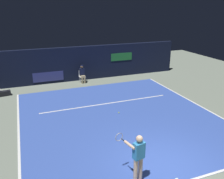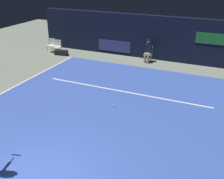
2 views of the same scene
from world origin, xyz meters
TOP-DOWN VIEW (x-y plane):
  - ground_plane at (0.00, 4.33)m, footprint 30.60×30.60m
  - court_surface at (0.00, 4.33)m, footprint 9.94×10.67m
  - line_sideline_right at (-4.92, 4.33)m, footprint 0.10×10.67m
  - line_service at (0.00, 6.20)m, footprint 7.75×0.10m
  - back_wall at (-0.00, 11.48)m, footprint 15.56×0.33m
  - line_judge_on_chair at (-0.31, 10.74)m, footprint 0.46×0.54m
  - courtside_chair_near at (-6.16, 10.02)m, footprint 0.50×0.48m
  - courtside_chair_far at (-6.70, 10.15)m, footprint 0.47×0.45m
  - tennis_ball at (0.16, 4.72)m, footprint 0.07×0.07m
  - equipment_bag at (-5.75, 9.80)m, footprint 0.88×0.45m

SIDE VIEW (x-z plane):
  - ground_plane at x=0.00m, z-range 0.00..0.00m
  - court_surface at x=0.00m, z-range 0.00..0.01m
  - line_sideline_right at x=-4.92m, z-range 0.01..0.02m
  - line_service at x=0.00m, z-range 0.01..0.02m
  - tennis_ball at x=0.16m, z-range 0.01..0.08m
  - equipment_bag at x=-5.75m, z-range 0.00..0.32m
  - courtside_chair_near at x=-6.16m, z-range 0.06..0.94m
  - courtside_chair_far at x=-6.70m, z-range 0.06..0.94m
  - line_judge_on_chair at x=-0.31m, z-range 0.03..1.35m
  - back_wall at x=0.00m, z-range 0.00..2.60m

